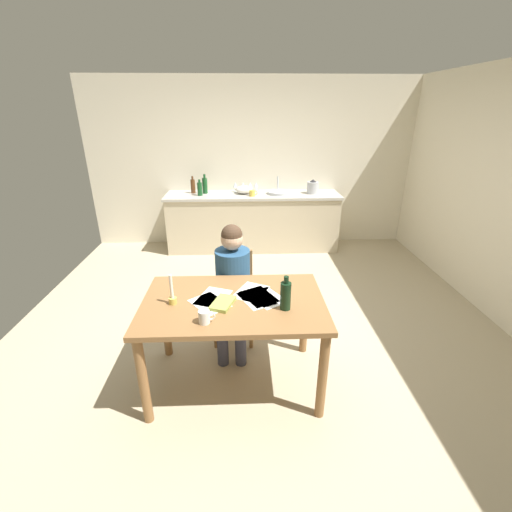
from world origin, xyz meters
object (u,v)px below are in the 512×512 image
(stovetop_kettle, at_px, (313,187))
(wine_glass_near_sink, at_px, (256,185))
(chair_at_table, at_px, (234,291))
(candlestick, at_px, (172,296))
(wine_bottle_on_table, at_px, (286,295))
(teacup_on_counter, at_px, (252,193))
(bottle_vinegar, at_px, (200,189))
(sink_unit, at_px, (278,192))
(person_seated, at_px, (232,281))
(dining_table, at_px, (234,313))
(wine_glass_back_left, at_px, (243,185))
(bottle_wine_red, at_px, (205,185))
(bottle_oil, at_px, (193,186))
(wine_glass_back_right, at_px, (235,185))
(coffee_mug, at_px, (205,317))
(mixing_bowl, at_px, (244,190))
(book_magazine, at_px, (223,303))
(wine_glass_by_kettle, at_px, (250,185))

(stovetop_kettle, height_order, wine_glass_near_sink, stovetop_kettle)
(chair_at_table, relative_size, candlestick, 3.64)
(wine_bottle_on_table, distance_m, teacup_on_counter, 3.04)
(bottle_vinegar, xyz_separation_m, wine_glass_near_sink, (0.87, 0.23, 0.00))
(sink_unit, relative_size, teacup_on_counter, 2.87)
(chair_at_table, bearing_deg, teacup_on_counter, 83.68)
(person_seated, relative_size, stovetop_kettle, 5.43)
(bottle_vinegar, bearing_deg, stovetop_kettle, 2.47)
(dining_table, distance_m, wine_glass_back_left, 3.23)
(bottle_wine_red, xyz_separation_m, wine_glass_near_sink, (0.80, 0.08, -0.02))
(bottle_oil, bearing_deg, dining_table, -77.54)
(bottle_vinegar, bearing_deg, person_seated, -77.37)
(bottle_vinegar, bearing_deg, wine_glass_back_left, 18.84)
(wine_glass_near_sink, distance_m, teacup_on_counter, 0.31)
(bottle_wine_red, distance_m, wine_glass_back_right, 0.48)
(candlestick, relative_size, wine_glass_back_right, 1.56)
(bottle_wine_red, bearing_deg, teacup_on_counter, -16.87)
(coffee_mug, bearing_deg, mixing_bowl, 85.03)
(wine_glass_back_right, distance_m, teacup_on_counter, 0.41)
(coffee_mug, distance_m, bottle_wine_red, 3.44)
(book_magazine, xyz_separation_m, bottle_oil, (-0.62, 3.20, 0.22))
(book_magazine, bearing_deg, candlestick, -165.32)
(bottle_wine_red, xyz_separation_m, mixing_bowl, (0.61, -0.03, -0.07))
(bottle_oil, relative_size, wine_glass_by_kettle, 1.71)
(dining_table, xyz_separation_m, person_seated, (-0.02, 0.53, 0.01))
(wine_glass_near_sink, distance_m, wine_glass_back_left, 0.21)
(wine_bottle_on_table, xyz_separation_m, wine_glass_by_kettle, (-0.18, 3.33, 0.12))
(person_seated, bearing_deg, wine_glass_by_kettle, 85.20)
(book_magazine, height_order, wine_glass_back_left, wine_glass_back_left)
(stovetop_kettle, distance_m, wine_glass_near_sink, 0.90)
(dining_table, xyz_separation_m, wine_glass_back_left, (0.09, 3.21, 0.34))
(candlestick, bearing_deg, stovetop_kettle, 62.12)
(candlestick, distance_m, bottle_wine_red, 3.16)
(chair_at_table, distance_m, wine_glass_back_left, 2.58)
(person_seated, distance_m, book_magazine, 0.60)
(book_magazine, relative_size, wine_glass_back_right, 1.47)
(stovetop_kettle, distance_m, wine_glass_by_kettle, 0.99)
(teacup_on_counter, bearing_deg, wine_glass_back_left, 115.08)
(coffee_mug, xyz_separation_m, wine_glass_back_right, (0.15, 3.49, 0.18))
(chair_at_table, xyz_separation_m, bottle_oil, (-0.68, 2.47, 0.52))
(candlestick, height_order, book_magazine, candlestick)
(wine_glass_back_right, bearing_deg, bottle_wine_red, -170.73)
(book_magazine, height_order, wine_glass_near_sink, wine_glass_near_sink)
(bottle_wine_red, relative_size, wine_glass_back_right, 1.93)
(bottle_oil, bearing_deg, teacup_on_counter, -14.67)
(bottle_oil, bearing_deg, sink_unit, -3.77)
(sink_unit, xyz_separation_m, bottle_oil, (-1.34, 0.09, 0.09))
(bottle_vinegar, distance_m, wine_glass_back_right, 0.58)
(wine_glass_by_kettle, bearing_deg, stovetop_kettle, -8.74)
(book_magazine, xyz_separation_m, wine_glass_back_left, (0.17, 3.26, 0.21))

